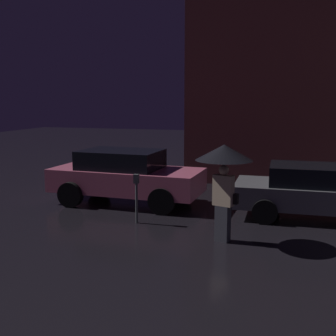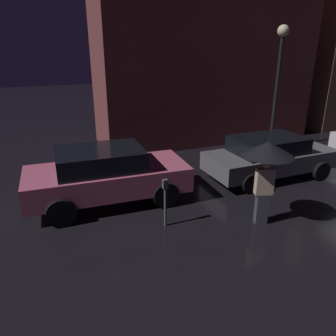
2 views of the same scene
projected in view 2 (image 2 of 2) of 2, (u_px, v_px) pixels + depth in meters
name	position (u px, v px, depth m)	size (l,w,h in m)	color
building_facade_left	(206.00, 56.00, 14.08)	(9.36, 3.00, 7.21)	brown
parked_car_pink	(106.00, 174.00, 8.84)	(4.37, 2.02, 1.54)	#DB6684
parked_car_grey	(270.00, 156.00, 10.59)	(4.32, 1.92, 1.36)	slate
pedestrian_with_umbrella	(267.00, 157.00, 7.45)	(1.20, 1.20, 2.07)	#383842
parking_meter	(165.00, 198.00, 7.66)	(0.12, 0.10, 1.21)	#4C5154
street_lamp_near	(279.00, 64.00, 12.61)	(0.44, 0.44, 4.78)	black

